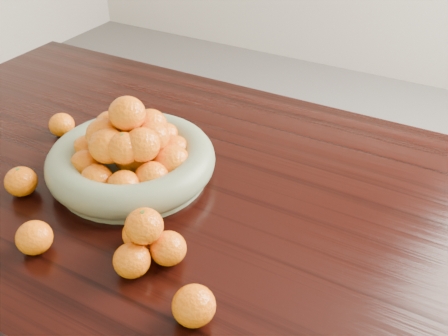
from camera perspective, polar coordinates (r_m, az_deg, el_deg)
The scene contains 7 objects.
dining_table at distance 1.17m, azimuth -0.49°, elevation -6.01°, with size 2.00×1.00×0.75m.
fruit_bowl at distance 1.15m, azimuth -10.55°, elevation 1.41°, with size 0.38×0.38×0.20m.
orange_pyramid at distance 0.93m, azimuth -8.89°, elevation -8.33°, with size 0.14×0.13×0.12m.
loose_orange_0 at distance 1.17m, azimuth -22.18°, elevation -1.44°, with size 0.07×0.07×0.06m, color orange.
loose_orange_1 at distance 1.02m, azimuth -20.85°, elevation -7.44°, with size 0.07×0.07×0.06m, color orange.
loose_orange_2 at distance 0.84m, azimuth -3.46°, elevation -15.44°, with size 0.07×0.07×0.07m, color orange.
loose_orange_3 at distance 1.37m, azimuth -18.05°, elevation 4.72°, with size 0.07×0.07×0.06m, color orange.
Camera 1 is at (0.44, -0.77, 1.43)m, focal length 40.00 mm.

